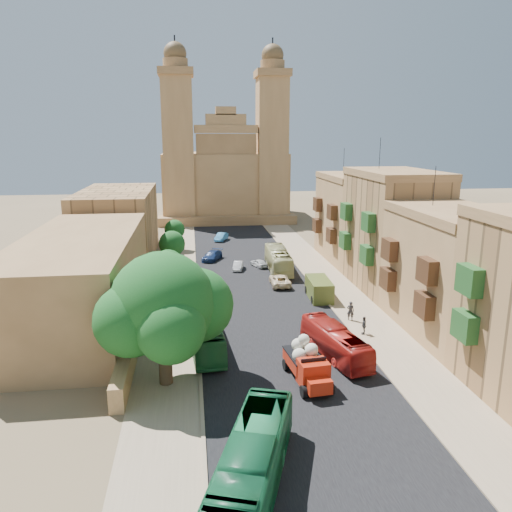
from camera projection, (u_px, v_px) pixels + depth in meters
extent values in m
plane|color=brown|center=(306.00, 402.00, 33.81)|extent=(260.00, 260.00, 0.00)
cube|color=black|center=(252.00, 279.00, 62.73)|extent=(14.00, 140.00, 0.01)
cube|color=#927C60|center=(325.00, 277.00, 63.92)|extent=(5.00, 140.00, 0.01)
cube|color=#927C60|center=(176.00, 282.00, 61.53)|extent=(5.00, 140.00, 0.01)
cube|color=#927C60|center=(306.00, 277.00, 63.59)|extent=(0.25, 140.00, 0.12)
cube|color=#927C60|center=(196.00, 281.00, 61.83)|extent=(0.25, 140.00, 0.12)
cube|color=#205222|center=(465.00, 326.00, 35.08)|extent=(0.90, 2.20, 2.00)
cube|color=#205222|center=(469.00, 280.00, 34.29)|extent=(0.90, 2.20, 2.00)
cube|color=#9D7346|center=(452.00, 276.00, 45.20)|extent=(8.00, 14.00, 10.50)
cube|color=olive|center=(458.00, 214.00, 43.87)|extent=(8.20, 14.00, 0.80)
cylinder|color=black|center=(434.00, 186.00, 45.93)|extent=(0.06, 0.06, 3.60)
cube|color=#412615|center=(424.00, 305.00, 41.15)|extent=(0.90, 2.20, 2.00)
cube|color=#412615|center=(388.00, 279.00, 48.71)|extent=(0.90, 2.20, 2.00)
cube|color=#412615|center=(427.00, 271.00, 40.46)|extent=(0.90, 2.20, 2.00)
cube|color=#412615|center=(390.00, 250.00, 48.02)|extent=(0.90, 2.20, 2.00)
cube|color=#A77B4C|center=(392.00, 233.00, 58.40)|extent=(8.00, 14.00, 13.00)
cube|color=olive|center=(396.00, 174.00, 56.78)|extent=(8.20, 14.00, 0.80)
cylinder|color=black|center=(380.00, 153.00, 58.84)|extent=(0.06, 0.06, 3.60)
cube|color=#205222|center=(367.00, 255.00, 54.42)|extent=(0.90, 2.20, 2.00)
cube|color=#205222|center=(345.00, 240.00, 61.98)|extent=(0.90, 2.20, 2.00)
cube|color=#205222|center=(368.00, 222.00, 53.57)|extent=(0.90, 2.20, 2.00)
cube|color=#205222|center=(346.00, 211.00, 61.13)|extent=(0.90, 2.20, 2.00)
cube|color=#9D7346|center=(354.00, 220.00, 72.07)|extent=(8.00, 14.00, 11.50)
cube|color=olive|center=(356.00, 177.00, 70.62)|extent=(8.20, 14.00, 0.80)
cylinder|color=black|center=(344.00, 160.00, 72.68)|extent=(0.06, 0.06, 3.60)
cube|color=#412615|center=(331.00, 235.00, 68.05)|extent=(0.90, 2.20, 2.00)
cube|color=#412615|center=(317.00, 225.00, 75.61)|extent=(0.90, 2.20, 2.00)
cube|color=#412615|center=(332.00, 212.00, 67.30)|extent=(0.90, 2.20, 2.00)
cube|color=#412615|center=(318.00, 204.00, 74.85)|extent=(0.90, 2.20, 2.00)
cube|color=#9D7346|center=(143.00, 302.00, 51.30)|extent=(1.00, 40.00, 1.80)
cube|color=olive|center=(81.00, 279.00, 47.91)|extent=(10.00, 28.00, 8.40)
cube|color=#A77B4C|center=(118.00, 224.00, 72.78)|extent=(10.00, 22.00, 10.00)
cube|color=#9D7346|center=(224.00, 185.00, 110.24)|extent=(26.00, 20.00, 14.00)
cube|color=olive|center=(228.00, 220.00, 101.55)|extent=(28.00, 4.00, 1.80)
cube|color=olive|center=(227.00, 174.00, 101.06)|extent=(12.00, 2.00, 16.00)
cube|color=#9D7346|center=(226.00, 129.00, 98.97)|extent=(12.60, 2.40, 1.60)
cube|color=#9D7346|center=(226.00, 120.00, 98.57)|extent=(8.00, 2.00, 2.40)
cube|color=#9D7346|center=(226.00, 111.00, 98.15)|extent=(4.00, 2.00, 1.60)
cube|color=#9D7346|center=(179.00, 152.00, 100.06)|extent=(6.00, 6.00, 29.00)
cube|color=olive|center=(176.00, 72.00, 96.51)|extent=(6.80, 6.80, 1.40)
cylinder|color=olive|center=(175.00, 63.00, 96.14)|extent=(4.80, 4.80, 1.80)
sphere|color=brown|center=(175.00, 53.00, 95.72)|extent=(4.40, 4.40, 4.40)
cylinder|color=black|center=(175.00, 40.00, 95.15)|extent=(0.28, 0.28, 1.80)
cube|color=#9D7346|center=(272.00, 151.00, 102.45)|extent=(6.00, 6.00, 29.00)
cube|color=olive|center=(272.00, 74.00, 98.91)|extent=(6.80, 6.80, 1.40)
cylinder|color=olive|center=(273.00, 65.00, 98.53)|extent=(4.80, 4.80, 1.80)
sphere|color=brown|center=(273.00, 55.00, 98.11)|extent=(4.40, 4.40, 4.40)
cylinder|color=black|center=(273.00, 42.00, 97.55)|extent=(0.28, 0.28, 1.80)
cylinder|color=#3D2E1E|center=(165.00, 359.00, 36.03)|extent=(0.98, 0.98, 3.73)
sphere|color=#124318|center=(163.00, 304.00, 35.04)|extent=(7.47, 7.47, 7.47)
sphere|color=#124318|center=(196.00, 305.00, 36.61)|extent=(5.50, 5.50, 5.50)
sphere|color=#124318|center=(130.00, 320.00, 34.10)|extent=(5.11, 5.11, 5.11)
sphere|color=#124318|center=(171.00, 329.00, 33.07)|extent=(4.72, 4.72, 4.72)
sphere|color=#124318|center=(149.00, 285.00, 36.80)|extent=(4.32, 4.32, 4.32)
cylinder|color=#3D2E1E|center=(164.00, 329.00, 43.87)|extent=(0.44, 0.44, 2.15)
sphere|color=#124318|center=(163.00, 305.00, 43.36)|extent=(3.13, 3.13, 3.13)
cylinder|color=#3D2E1E|center=(169.00, 287.00, 55.40)|extent=(0.44, 0.44, 2.45)
sphere|color=#124318|center=(168.00, 266.00, 54.82)|extent=(3.57, 3.57, 3.57)
cylinder|color=#3D2E1E|center=(173.00, 261.00, 66.97)|extent=(0.44, 0.44, 2.39)
sphere|color=#124318|center=(172.00, 244.00, 66.40)|extent=(3.48, 3.48, 3.48)
cylinder|color=#3D2E1E|center=(175.00, 243.00, 78.56)|extent=(0.44, 0.44, 2.18)
sphere|color=#124318|center=(175.00, 230.00, 78.05)|extent=(3.16, 3.16, 3.16)
cube|color=#B7230E|center=(303.00, 360.00, 37.33)|extent=(2.49, 3.71, 0.88)
cube|color=black|center=(303.00, 354.00, 37.22)|extent=(2.55, 3.76, 0.12)
cube|color=#B7230E|center=(313.00, 373.00, 35.19)|extent=(2.20, 1.86, 1.75)
cube|color=#B7230E|center=(319.00, 386.00, 34.18)|extent=(1.77, 1.33, 0.97)
cube|color=black|center=(313.00, 364.00, 35.04)|extent=(1.85, 0.29, 0.88)
cylinder|color=black|center=(304.00, 392.00, 34.35)|extent=(0.43, 0.91, 0.88)
cylinder|color=black|center=(330.00, 388.00, 34.79)|extent=(0.43, 0.91, 0.88)
cylinder|color=black|center=(286.00, 365.00, 38.40)|extent=(0.43, 0.91, 0.88)
cylinder|color=black|center=(310.00, 362.00, 38.84)|extent=(0.43, 0.91, 0.88)
sphere|color=beige|center=(299.00, 355.00, 36.50)|extent=(1.07, 1.07, 1.07)
sphere|color=beige|center=(311.00, 352.00, 37.00)|extent=(1.07, 1.07, 1.07)
sphere|color=beige|center=(301.00, 348.00, 37.71)|extent=(1.07, 1.07, 1.07)
sphere|color=beige|center=(298.00, 345.00, 37.04)|extent=(0.97, 0.97, 0.97)
sphere|color=beige|center=(312.00, 350.00, 36.30)|extent=(0.97, 0.97, 0.97)
sphere|color=beige|center=(304.00, 340.00, 36.84)|extent=(0.88, 0.88, 0.88)
cube|color=#4B5821|center=(319.00, 289.00, 55.29)|extent=(2.52, 5.33, 2.16)
cylinder|color=black|center=(313.00, 300.00, 53.59)|extent=(0.38, 0.88, 0.86)
cylinder|color=black|center=(332.00, 299.00, 53.76)|extent=(0.38, 0.88, 0.86)
cylinder|color=black|center=(307.00, 290.00, 57.12)|extent=(0.38, 0.88, 0.86)
cylinder|color=black|center=(324.00, 289.00, 57.28)|extent=(0.38, 0.88, 0.86)
imported|color=#18673D|center=(253.00, 463.00, 25.11)|extent=(6.05, 11.38, 3.10)
imported|color=#226833|center=(205.00, 333.00, 42.04)|extent=(3.15, 10.39, 2.85)
imported|color=#A31B15|center=(335.00, 342.00, 40.58)|extent=(3.92, 9.28, 2.52)
imported|color=#BCBA7F|center=(278.00, 260.00, 66.40)|extent=(2.99, 10.91, 3.01)
imported|color=#4267C5|center=(217.00, 306.00, 51.36)|extent=(2.35, 3.61, 1.14)
imported|color=silver|center=(238.00, 266.00, 67.15)|extent=(1.78, 3.50, 1.10)
imported|color=beige|center=(280.00, 280.00, 60.08)|extent=(2.42, 4.93, 1.35)
imported|color=navy|center=(212.00, 256.00, 72.32)|extent=(3.62, 4.95, 1.33)
imported|color=silver|center=(259.00, 263.00, 68.62)|extent=(2.39, 3.49, 1.10)
imported|color=#3B8FCF|center=(221.00, 237.00, 85.83)|extent=(2.72, 4.21, 1.31)
imported|color=#2D2C2E|center=(350.00, 311.00, 48.68)|extent=(0.82, 0.70, 1.92)
imported|color=#3C3C3D|center=(364.00, 325.00, 45.26)|extent=(0.66, 1.06, 1.69)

